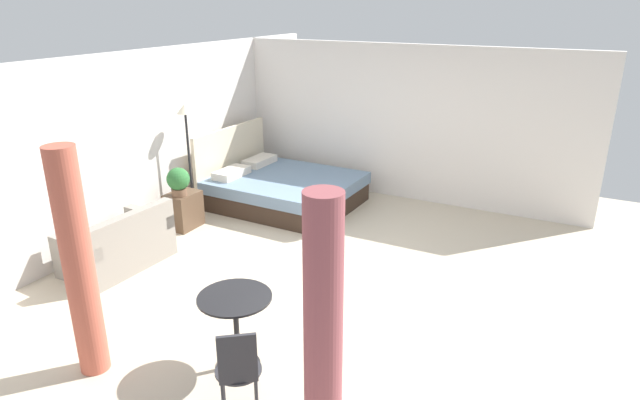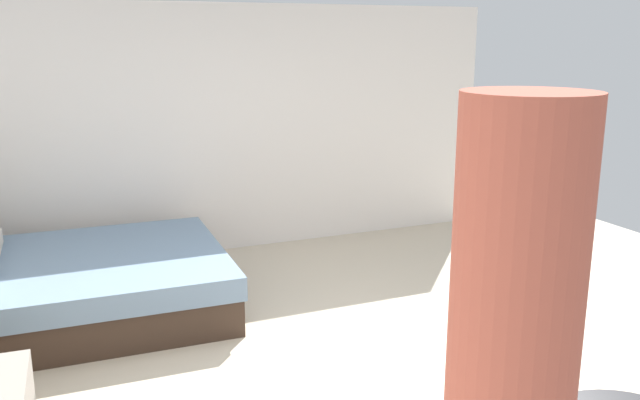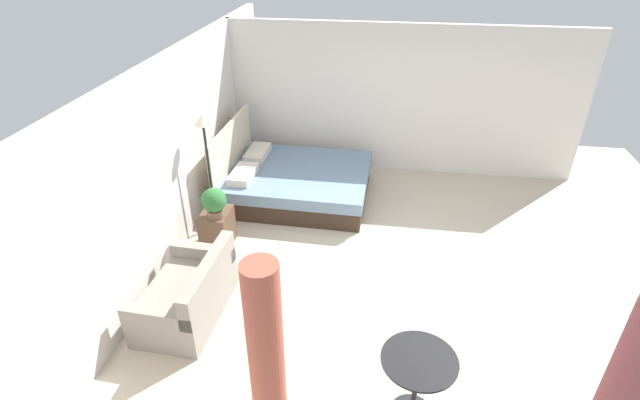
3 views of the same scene
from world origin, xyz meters
The scene contains 12 objects.
ground_plane centered at (0.00, 0.00, -0.01)m, with size 8.98×8.96×0.02m, color beige.
wall_back centered at (0.00, 2.98, 1.27)m, with size 8.98×0.12×2.54m, color silver.
wall_right centered at (2.99, 0.00, 1.27)m, with size 0.12×5.96×2.54m, color silver.
bed centered at (1.70, 1.65, 0.27)m, with size 1.90×2.28×1.18m.
couch centered at (-1.15, 2.31, 0.27)m, with size 1.31×0.85×0.77m.
nightstand centered at (0.20, 2.43, 0.27)m, with size 0.49×0.37×0.53m.
potted_plant centered at (0.10, 2.38, 0.76)m, with size 0.33×0.33×0.42m.
floor_lamp centered at (0.63, 2.62, 1.27)m, with size 0.31×0.31×1.75m.
balcony_table centered at (-2.11, -0.19, 0.51)m, with size 0.66×0.66×0.73m.
cafe_chair_near_window centered at (-2.69, -0.63, 0.52)m, with size 0.52×0.52×0.87m.
curtain_left centered at (-2.74, -1.40, 1.05)m, with size 0.26×0.26×2.10m.
curtain_right centered at (-2.74, 0.95, 1.05)m, with size 0.26×0.26×2.10m.
Camera 1 is at (-5.45, -2.78, 3.18)m, focal length 30.38 mm.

